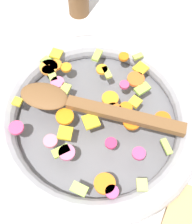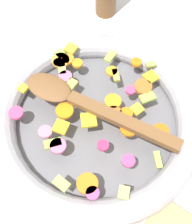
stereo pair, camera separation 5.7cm
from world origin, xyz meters
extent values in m
plane|color=silver|center=(0.00, 0.00, 0.00)|extent=(4.00, 4.00, 0.00)
cylinder|color=slate|center=(0.00, 0.00, 0.01)|extent=(0.35, 0.35, 0.01)
torus|color=#9E9EA5|center=(0.00, 0.00, 0.03)|extent=(0.40, 0.40, 0.05)
cylinder|color=orange|center=(-0.05, -0.03, 0.05)|extent=(0.03, 0.03, 0.01)
cylinder|color=#D56213|center=(0.12, 0.03, 0.05)|extent=(0.04, 0.04, 0.01)
cylinder|color=orange|center=(0.05, 0.03, 0.05)|extent=(0.03, 0.03, 0.01)
cylinder|color=orange|center=(0.01, 0.04, 0.05)|extent=(0.04, 0.04, 0.01)
cylinder|color=orange|center=(0.00, 0.14, 0.05)|extent=(0.03, 0.03, 0.01)
cylinder|color=orange|center=(-0.12, 0.05, 0.05)|extent=(0.04, 0.04, 0.01)
cylinder|color=orange|center=(-0.03, 0.09, 0.05)|extent=(0.03, 0.03, 0.01)
cylinder|color=orange|center=(0.07, -0.12, 0.05)|extent=(0.05, 0.05, 0.01)
cylinder|color=orange|center=(-0.12, 0.06, 0.05)|extent=(0.03, 0.03, 0.01)
cylinder|color=orange|center=(0.03, 0.01, 0.05)|extent=(0.04, 0.04, 0.01)
cylinder|color=orange|center=(-0.12, 0.04, 0.05)|extent=(0.02, 0.02, 0.01)
cylinder|color=orange|center=(0.07, 0.01, 0.05)|extent=(0.03, 0.03, 0.01)
cylinder|color=orange|center=(0.04, 0.10, 0.05)|extent=(0.04, 0.04, 0.01)
cylinder|color=orange|center=(-0.09, 0.07, 0.05)|extent=(0.03, 0.03, 0.01)
cube|color=#BDCF4F|center=(-0.07, 0.02, 0.05)|extent=(0.02, 0.03, 0.01)
cube|color=#B0D458|center=(-0.11, 0.04, 0.05)|extent=(0.03, 0.03, 0.01)
cube|color=#A8CE46|center=(-0.02, -0.09, 0.05)|extent=(0.03, 0.03, 0.01)
cube|color=#86B549|center=(-0.14, 0.06, 0.05)|extent=(0.03, 0.02, 0.01)
cube|color=#B2C54E|center=(0.03, 0.15, 0.05)|extent=(0.02, 0.02, 0.01)
cube|color=#A7CD51|center=(0.14, -0.01, 0.05)|extent=(0.03, 0.03, 0.01)
cube|color=#BDC84E|center=(-0.02, 0.09, 0.05)|extent=(0.03, 0.03, 0.01)
cube|color=#94C447|center=(0.06, 0.08, 0.05)|extent=(0.03, 0.03, 0.01)
cube|color=#A6C84B|center=(-0.05, 0.12, 0.05)|extent=(0.02, 0.03, 0.01)
cube|color=#A9D057|center=(0.03, -0.14, 0.05)|extent=(0.03, 0.02, 0.01)
cube|color=#BDC861|center=(0.12, -0.09, 0.05)|extent=(0.02, 0.03, 0.01)
cylinder|color=#D64070|center=(0.03, 0.07, 0.05)|extent=(0.02, 0.02, 0.01)
cylinder|color=#E74273|center=(-0.11, -0.09, 0.05)|extent=(0.03, 0.03, 0.01)
cylinder|color=#D9658D|center=(-0.01, -0.09, 0.05)|extent=(0.04, 0.04, 0.01)
cylinder|color=#D34177|center=(0.10, -0.04, 0.05)|extent=(0.03, 0.03, 0.01)
cylinder|color=#CE2D5C|center=(0.05, -0.05, 0.05)|extent=(0.03, 0.03, 0.01)
cylinder|color=pink|center=(-0.05, -0.09, 0.05)|extent=(0.03, 0.03, 0.01)
cylinder|color=#D04783|center=(0.08, -0.12, 0.05)|extent=(0.02, 0.02, 0.01)
cylinder|color=pink|center=(-0.09, -0.02, 0.05)|extent=(0.03, 0.03, 0.01)
cylinder|color=pink|center=(-0.09, 0.03, 0.05)|extent=(0.04, 0.04, 0.01)
cube|color=yellow|center=(0.00, -0.02, 0.05)|extent=(0.04, 0.04, 0.01)
cube|color=gold|center=(0.06, 0.05, 0.05)|extent=(0.02, 0.02, 0.01)
cube|color=yellow|center=(-0.03, -0.06, 0.05)|extent=(0.03, 0.03, 0.01)
cube|color=yellow|center=(0.04, 0.12, 0.05)|extent=(0.03, 0.03, 0.01)
cube|color=yellow|center=(-0.13, 0.09, 0.05)|extent=(0.02, 0.02, 0.01)
cube|color=yellow|center=(-0.14, -0.04, 0.05)|extent=(0.02, 0.02, 0.01)
cube|color=brown|center=(0.05, 0.01, 0.06)|extent=(0.21, 0.05, 0.01)
ellipsoid|color=brown|center=(-0.10, -0.01, 0.06)|extent=(0.10, 0.07, 0.01)
camera|label=1|loc=(0.11, -0.25, 0.55)|focal=50.00mm
camera|label=2|loc=(0.16, -0.22, 0.55)|focal=50.00mm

